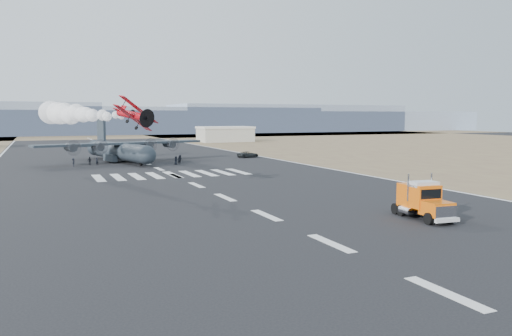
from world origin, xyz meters
TOP-DOWN VIEW (x-y plane):
  - ground at (0.00, 0.00)m, footprint 500.00×500.00m
  - scrub_far at (0.00, 230.00)m, footprint 500.00×80.00m
  - runway_markings at (0.00, 60.00)m, footprint 60.00×260.00m
  - ridge_seg_d at (0.00, 260.00)m, footprint 150.00×50.00m
  - ridge_seg_e at (65.00, 260.00)m, footprint 150.00×50.00m
  - ridge_seg_f at (130.00, 260.00)m, footprint 150.00×50.00m
  - ridge_seg_g at (195.00, 260.00)m, footprint 150.00×50.00m
  - hangar_right at (46.00, 150.00)m, footprint 20.50×12.50m
  - semi_truck at (13.10, 4.58)m, footprint 3.33×8.21m
  - aerobatic_biplane at (-9.28, 32.59)m, footprint 5.79×6.17m
  - smoke_trail at (-16.43, 58.90)m, footprint 10.53×32.16m
  - transport_aircraft at (-4.70, 77.83)m, footprint 36.29×29.67m
  - support_vehicle at (25.38, 77.53)m, footprint 5.47×3.04m
  - crew_a at (-9.91, 72.16)m, footprint 0.72×0.66m
  - crew_b at (0.84, 73.59)m, footprint 1.03×0.90m
  - crew_c at (-14.46, 71.38)m, footprint 0.82×1.15m
  - crew_d at (-11.23, 73.23)m, footprint 1.08×0.82m
  - crew_e at (5.03, 67.15)m, footprint 0.97×0.94m
  - crew_f at (7.33, 72.20)m, footprint 0.69×1.53m
  - crew_g at (6.03, 68.53)m, footprint 0.65×0.57m
  - crew_h at (6.48, 69.42)m, footprint 0.98×0.82m

SIDE VIEW (x-z plane):
  - ground at x=0.00m, z-range 0.00..0.00m
  - scrub_far at x=0.00m, z-range 0.00..0.00m
  - runway_markings at x=0.00m, z-range 0.00..0.01m
  - support_vehicle at x=25.38m, z-range 0.00..1.45m
  - crew_g at x=6.03m, z-range 0.00..1.56m
  - crew_f at x=7.33m, z-range 0.00..1.59m
  - crew_c at x=-14.46m, z-range 0.00..1.61m
  - crew_a at x=-9.91m, z-range 0.00..1.62m
  - crew_d at x=-11.23m, z-range 0.00..1.65m
  - crew_e at x=5.03m, z-range 0.00..1.71m
  - crew_h at x=6.48m, z-range 0.00..1.72m
  - crew_b at x=0.84m, z-range 0.00..1.81m
  - semi_truck at x=13.10m, z-range -0.03..3.60m
  - transport_aircraft at x=-4.70m, z-range -2.56..8.01m
  - hangar_right at x=46.00m, z-range 0.06..5.96m
  - ridge_seg_d at x=0.00m, z-range 0.00..13.00m
  - ridge_seg_g at x=195.00m, z-range 0.00..13.00m
  - ridge_seg_e at x=65.00m, z-range 0.00..15.00m
  - ridge_seg_f at x=130.00m, z-range 0.00..17.00m
  - aerobatic_biplane at x=-9.28m, z-range 7.67..12.44m
  - smoke_trail at x=-16.43m, z-range 8.20..12.37m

